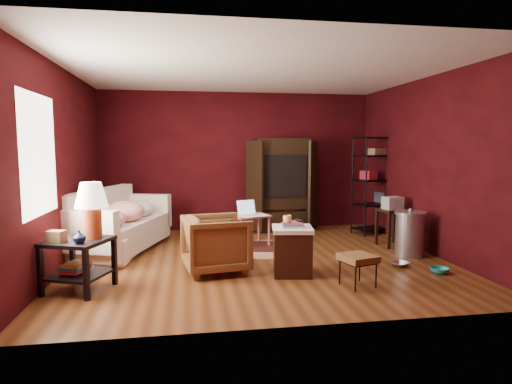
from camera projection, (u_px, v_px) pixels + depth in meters
room at (256, 167)px, 6.33m from camera, size 5.54×5.04×2.84m
sofa at (117, 229)px, 6.87m from camera, size 0.82×2.02×0.77m
armchair at (216, 241)px, 5.79m from camera, size 0.89×0.93×0.85m
pet_bowl_steel at (400, 258)px, 6.07m from camera, size 0.26×0.15×0.25m
pet_bowl_turquoise at (440, 264)px, 5.73m from camera, size 0.25×0.10×0.24m
vase at (79, 237)px, 4.79m from camera, size 0.18×0.18×0.14m
mug at (287, 218)px, 5.59m from camera, size 0.14×0.13×0.12m
side_table at (85, 226)px, 5.03m from camera, size 0.84×0.84×1.28m
sofa_cushions at (118, 224)px, 6.86m from camera, size 1.51×2.39×0.93m
hamper at (292, 250)px, 5.67m from camera, size 0.60×0.60×0.73m
footstool at (358, 259)px, 5.18m from camera, size 0.47×0.47×0.39m
rug_round at (266, 249)px, 7.11m from camera, size 1.42×1.42×0.01m
rug_oriental at (259, 246)px, 7.25m from camera, size 1.30×1.00×0.01m
laptop_desk at (250, 218)px, 7.31m from camera, size 0.74×0.64×0.77m
tv_armoire at (281, 183)px, 8.65m from camera, size 1.47×0.77×1.86m
wire_shelving at (377, 181)px, 8.36m from camera, size 1.00×0.68×1.89m
small_stand at (392, 209)px, 7.29m from camera, size 0.49×0.49×0.85m
trash_can at (410, 233)px, 6.64m from camera, size 0.51×0.51×0.75m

